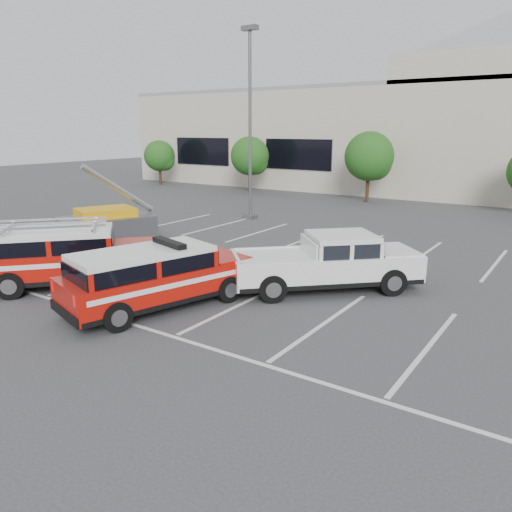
{
  "coord_description": "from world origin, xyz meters",
  "views": [
    {
      "loc": [
        8.13,
        -11.18,
        5.01
      ],
      "look_at": [
        -0.55,
        1.61,
        1.05
      ],
      "focal_mm": 35.0,
      "sensor_mm": 36.0,
      "label": 1
    }
  ],
  "objects_px": {
    "white_pickup": "(327,268)",
    "ladder_suv": "(69,260)",
    "tree_left": "(251,157)",
    "fire_chief_suv": "(157,281)",
    "tree_far_left": "(161,157)",
    "utility_rig": "(104,227)",
    "light_pole_left": "(250,125)",
    "tree_mid_left": "(371,158)",
    "convention_building": "(481,132)"
  },
  "relations": [
    {
      "from": "convention_building",
      "to": "tree_mid_left",
      "type": "bearing_deg",
      "value": -117.4
    },
    {
      "from": "convention_building",
      "to": "utility_rig",
      "type": "relative_size",
      "value": 12.81
    },
    {
      "from": "tree_far_left",
      "to": "fire_chief_suv",
      "type": "height_order",
      "value": "tree_far_left"
    },
    {
      "from": "tree_mid_left",
      "to": "ladder_suv",
      "type": "relative_size",
      "value": 0.89
    },
    {
      "from": "fire_chief_suv",
      "to": "ladder_suv",
      "type": "relative_size",
      "value": 1.06
    },
    {
      "from": "tree_left",
      "to": "tree_mid_left",
      "type": "relative_size",
      "value": 0.91
    },
    {
      "from": "tree_far_left",
      "to": "white_pickup",
      "type": "xyz_separation_m",
      "value": [
        26.33,
        -19.34,
        -1.78
      ]
    },
    {
      "from": "white_pickup",
      "to": "light_pole_left",
      "type": "bearing_deg",
      "value": -178.58
    },
    {
      "from": "tree_left",
      "to": "utility_rig",
      "type": "bearing_deg",
      "value": -75.23
    },
    {
      "from": "ladder_suv",
      "to": "tree_mid_left",
      "type": "bearing_deg",
      "value": 130.08
    },
    {
      "from": "tree_left",
      "to": "utility_rig",
      "type": "height_order",
      "value": "tree_left"
    },
    {
      "from": "ladder_suv",
      "to": "fire_chief_suv",
      "type": "bearing_deg",
      "value": 43.62
    },
    {
      "from": "ladder_suv",
      "to": "utility_rig",
      "type": "relative_size",
      "value": 1.16
    },
    {
      "from": "tree_left",
      "to": "utility_rig",
      "type": "xyz_separation_m",
      "value": [
        4.96,
        -18.82,
        -2.06
      ]
    },
    {
      "from": "light_pole_left",
      "to": "fire_chief_suv",
      "type": "xyz_separation_m",
      "value": [
        6.16,
        -13.54,
        -4.4
      ]
    },
    {
      "from": "white_pickup",
      "to": "ladder_suv",
      "type": "distance_m",
      "value": 8.35
    },
    {
      "from": "convention_building",
      "to": "utility_rig",
      "type": "bearing_deg",
      "value": -109.48
    },
    {
      "from": "fire_chief_suv",
      "to": "tree_left",
      "type": "bearing_deg",
      "value": 135.29
    },
    {
      "from": "fire_chief_suv",
      "to": "white_pickup",
      "type": "distance_m",
      "value": 5.36
    },
    {
      "from": "tree_left",
      "to": "fire_chief_suv",
      "type": "distance_m",
      "value": 27.04
    },
    {
      "from": "light_pole_left",
      "to": "white_pickup",
      "type": "distance_m",
      "value": 13.97
    },
    {
      "from": "tree_far_left",
      "to": "fire_chief_suv",
      "type": "xyz_separation_m",
      "value": [
        23.07,
        -23.59,
        -1.72
      ]
    },
    {
      "from": "white_pickup",
      "to": "tree_mid_left",
      "type": "bearing_deg",
      "value": 154.16
    },
    {
      "from": "tree_far_left",
      "to": "utility_rig",
      "type": "relative_size",
      "value": 0.85
    },
    {
      "from": "utility_rig",
      "to": "ladder_suv",
      "type": "bearing_deg",
      "value": -26.91
    },
    {
      "from": "fire_chief_suv",
      "to": "utility_rig",
      "type": "xyz_separation_m",
      "value": [
        -8.11,
        4.77,
        -0.08
      ]
    },
    {
      "from": "tree_mid_left",
      "to": "fire_chief_suv",
      "type": "height_order",
      "value": "tree_mid_left"
    },
    {
      "from": "tree_left",
      "to": "fire_chief_suv",
      "type": "xyz_separation_m",
      "value": [
        13.07,
        -23.59,
        -1.99
      ]
    },
    {
      "from": "white_pickup",
      "to": "ladder_suv",
      "type": "relative_size",
      "value": 1.04
    },
    {
      "from": "tree_mid_left",
      "to": "white_pickup",
      "type": "distance_m",
      "value": 20.48
    },
    {
      "from": "convention_building",
      "to": "fire_chief_suv",
      "type": "xyz_separation_m",
      "value": [
        -2.02,
        -33.41,
        -3.93
      ]
    },
    {
      "from": "tree_far_left",
      "to": "fire_chief_suv",
      "type": "bearing_deg",
      "value": -45.64
    },
    {
      "from": "convention_building",
      "to": "light_pole_left",
      "type": "distance_m",
      "value": 21.49
    },
    {
      "from": "light_pole_left",
      "to": "fire_chief_suv",
      "type": "height_order",
      "value": "light_pole_left"
    },
    {
      "from": "convention_building",
      "to": "fire_chief_suv",
      "type": "distance_m",
      "value": 33.7
    },
    {
      "from": "tree_mid_left",
      "to": "fire_chief_suv",
      "type": "distance_m",
      "value": 23.89
    },
    {
      "from": "fire_chief_suv",
      "to": "ladder_suv",
      "type": "distance_m",
      "value": 3.86
    },
    {
      "from": "convention_building",
      "to": "light_pole_left",
      "type": "height_order",
      "value": "convention_building"
    },
    {
      "from": "tree_left",
      "to": "tree_mid_left",
      "type": "distance_m",
      "value": 10.0
    },
    {
      "from": "tree_mid_left",
      "to": "fire_chief_suv",
      "type": "relative_size",
      "value": 0.84
    },
    {
      "from": "white_pickup",
      "to": "tree_left",
      "type": "bearing_deg",
      "value": 176.21
    },
    {
      "from": "tree_mid_left",
      "to": "white_pickup",
      "type": "bearing_deg",
      "value": -71.88
    },
    {
      "from": "fire_chief_suv",
      "to": "tree_mid_left",
      "type": "bearing_deg",
      "value": 113.72
    },
    {
      "from": "light_pole_left",
      "to": "white_pickup",
      "type": "relative_size",
      "value": 1.81
    },
    {
      "from": "tree_far_left",
      "to": "light_pole_left",
      "type": "bearing_deg",
      "value": -30.71
    },
    {
      "from": "tree_left",
      "to": "fire_chief_suv",
      "type": "bearing_deg",
      "value": -61.01
    },
    {
      "from": "tree_mid_left",
      "to": "convention_building",
      "type": "bearing_deg",
      "value": 62.6
    },
    {
      "from": "tree_left",
      "to": "white_pickup",
      "type": "distance_m",
      "value": 25.4
    },
    {
      "from": "fire_chief_suv",
      "to": "light_pole_left",
      "type": "bearing_deg",
      "value": 130.77
    },
    {
      "from": "white_pickup",
      "to": "utility_rig",
      "type": "relative_size",
      "value": 1.2
    }
  ]
}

